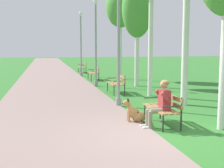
% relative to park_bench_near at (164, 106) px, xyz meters
% --- Properties ---
extents(ground_plane, '(120.00, 120.00, 0.00)m').
position_rel_park_bench_near_xyz_m(ground_plane, '(-0.34, -1.02, -0.51)').
color(ground_plane, '#33752D').
extents(paved_path, '(4.27, 60.00, 0.04)m').
position_rel_park_bench_near_xyz_m(paved_path, '(-2.67, 22.98, -0.49)').
color(paved_path, gray).
rests_on(paved_path, ground).
extents(park_bench_near, '(0.55, 1.50, 0.85)m').
position_rel_park_bench_near_xyz_m(park_bench_near, '(0.00, 0.00, 0.00)').
color(park_bench_near, olive).
rests_on(park_bench_near, ground).
extents(park_bench_mid, '(0.55, 1.50, 0.85)m').
position_rel_park_bench_near_xyz_m(park_bench_mid, '(0.11, 5.82, 0.00)').
color(park_bench_mid, olive).
rests_on(park_bench_mid, ground).
extents(park_bench_far, '(0.55, 1.50, 0.85)m').
position_rel_park_bench_near_xyz_m(park_bench_far, '(0.01, 11.71, 0.00)').
color(park_bench_far, olive).
rests_on(park_bench_far, ground).
extents(park_bench_furthest, '(0.55, 1.50, 0.85)m').
position_rel_park_bench_near_xyz_m(park_bench_furthest, '(0.01, 17.55, 0.00)').
color(park_bench_furthest, olive).
rests_on(park_bench_furthest, ground).
extents(person_seated_on_near_bench, '(0.74, 0.49, 1.25)m').
position_rel_park_bench_near_xyz_m(person_seated_on_near_bench, '(-0.21, -0.26, 0.17)').
color(person_seated_on_near_bench, gray).
rests_on(person_seated_on_near_bench, ground).
extents(dog_shepherd, '(0.83, 0.31, 0.71)m').
position_rel_park_bench_near_xyz_m(dog_shepherd, '(-0.70, 0.38, -0.25)').
color(dog_shepherd, '#B27F47').
rests_on(dog_shepherd, ground).
extents(lamp_post_near, '(0.24, 0.24, 4.01)m').
position_rel_park_bench_near_xyz_m(lamp_post_near, '(-0.57, 2.80, 1.57)').
color(lamp_post_near, gray).
rests_on(lamp_post_near, ground).
extents(lamp_post_mid, '(0.24, 0.24, 4.65)m').
position_rel_park_bench_near_xyz_m(lamp_post_mid, '(-0.41, 8.50, 1.89)').
color(lamp_post_mid, gray).
rests_on(lamp_post_mid, ground).
extents(lamp_post_far, '(0.24, 0.24, 4.64)m').
position_rel_park_bench_near_xyz_m(lamp_post_far, '(-0.51, 14.34, 1.89)').
color(lamp_post_far, gray).
rests_on(lamp_post_far, ground).
extents(birch_tree_fourth, '(1.65, 1.41, 5.64)m').
position_rel_park_bench_near_xyz_m(birch_tree_fourth, '(1.76, 8.08, 3.55)').
color(birch_tree_fourth, silver).
rests_on(birch_tree_fourth, ground).
extents(birch_tree_fifth, '(1.90, 1.95, 6.00)m').
position_rel_park_bench_near_xyz_m(birch_tree_fifth, '(1.77, 11.70, 4.14)').
color(birch_tree_fifth, silver).
rests_on(birch_tree_fifth, ground).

